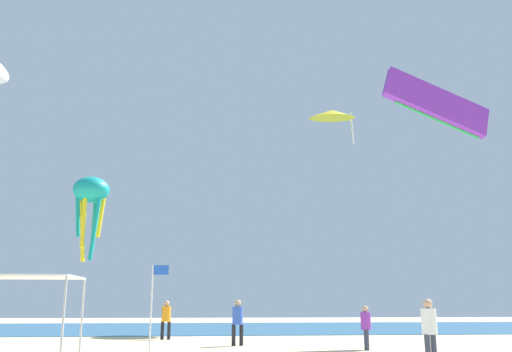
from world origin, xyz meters
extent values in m
cube|color=#28608C|center=(0.00, 25.90, 0.01)|extent=(110.00, 20.28, 0.03)
cylinder|color=#B2B2B7|center=(-6.05, 2.55, 1.27)|extent=(0.07, 0.07, 2.55)
cylinder|color=#B2B2B7|center=(-6.05, 5.10, 1.27)|extent=(0.07, 0.07, 2.55)
cube|color=white|center=(-7.51, 3.83, 2.58)|extent=(2.99, 2.61, 0.06)
cylinder|color=#33384C|center=(4.41, 6.34, 0.37)|extent=(0.15, 0.15, 0.75)
cylinder|color=#33384C|center=(4.37, 6.05, 0.37)|extent=(0.15, 0.15, 0.75)
cylinder|color=purple|center=(4.39, 6.20, 1.07)|extent=(0.39, 0.39, 0.65)
sphere|color=tan|center=(4.39, 6.20, 1.52)|extent=(0.24, 0.24, 0.24)
cylinder|color=black|center=(-0.56, 8.79, 0.43)|extent=(0.17, 0.17, 0.86)
cylinder|color=black|center=(-0.23, 8.84, 0.43)|extent=(0.17, 0.17, 0.86)
cylinder|color=blue|center=(-0.40, 8.81, 1.23)|extent=(0.45, 0.45, 0.75)
sphere|color=tan|center=(-0.40, 8.81, 1.74)|extent=(0.28, 0.28, 0.28)
cylinder|color=#33384C|center=(4.91, 1.22, 0.42)|extent=(0.17, 0.17, 0.84)
cylinder|color=#33384C|center=(4.64, 1.02, 0.42)|extent=(0.17, 0.17, 0.84)
cylinder|color=white|center=(4.78, 1.12, 1.21)|extent=(0.44, 0.44, 0.73)
sphere|color=tan|center=(4.78, 1.12, 1.72)|extent=(0.28, 0.28, 0.28)
cylinder|color=black|center=(-3.52, 13.03, 0.43)|extent=(0.17, 0.17, 0.85)
cylinder|color=black|center=(-3.85, 13.09, 0.43)|extent=(0.17, 0.17, 0.85)
cylinder|color=orange|center=(-3.69, 13.06, 1.23)|extent=(0.45, 0.45, 0.74)
sphere|color=tan|center=(-3.69, 13.06, 1.74)|extent=(0.28, 0.28, 0.28)
cylinder|color=silver|center=(-3.74, 5.66, 1.55)|extent=(0.06, 0.06, 3.11)
cube|color=blue|center=(-3.43, 5.66, 2.93)|extent=(0.55, 0.02, 0.35)
cube|color=purple|center=(10.76, 12.14, 12.55)|extent=(6.44, 1.42, 3.94)
cube|color=green|center=(10.76, 12.14, 11.69)|extent=(4.97, 0.71, 2.17)
cone|color=yellow|center=(7.66, 23.57, 15.95)|extent=(3.82, 3.87, 1.21)
cylinder|color=white|center=(9.18, 23.45, 14.81)|extent=(0.19, 0.77, 2.74)
ellipsoid|color=teal|center=(-7.54, 12.02, 7.24)|extent=(2.15, 2.15, 1.27)
cylinder|color=teal|center=(-8.06, 11.89, 5.87)|extent=(0.38, 0.24, 1.97)
cylinder|color=yellow|center=(-7.68, 11.50, 5.57)|extent=(0.26, 0.44, 2.56)
cylinder|color=teal|center=(-7.16, 11.64, 5.28)|extent=(0.42, 0.42, 3.14)
cylinder|color=yellow|center=(-7.02, 12.16, 5.87)|extent=(0.38, 0.24, 1.97)
cylinder|color=teal|center=(-7.40, 12.54, 5.57)|extent=(0.26, 0.44, 2.56)
cylinder|color=yellow|center=(-7.92, 12.40, 5.28)|extent=(0.42, 0.42, 3.14)
camera|label=1|loc=(-1.83, -14.60, 1.72)|focal=37.49mm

